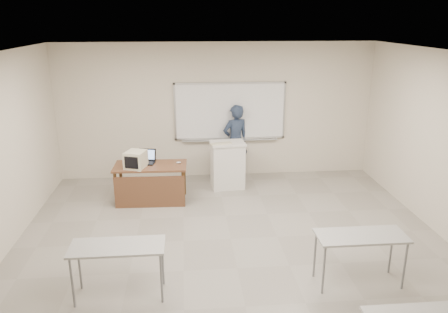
{
  "coord_description": "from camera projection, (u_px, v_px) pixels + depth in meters",
  "views": [
    {
      "loc": [
        -0.69,
        -5.52,
        3.49
      ],
      "look_at": [
        0.0,
        2.2,
        1.01
      ],
      "focal_mm": 35.0,
      "sensor_mm": 36.0,
      "label": 1
    }
  ],
  "objects": [
    {
      "name": "instructor_desk",
      "position": [
        150.0,
        177.0,
        8.44
      ],
      "size": [
        1.4,
        0.7,
        0.75
      ],
      "rotation": [
        0.0,
        0.0,
        -0.03
      ],
      "color": "brown",
      "rests_on": "floor"
    },
    {
      "name": "podium",
      "position": [
        228.0,
        165.0,
        9.26
      ],
      "size": [
        0.71,
        0.52,
        1.0
      ],
      "rotation": [
        0.0,
        0.0,
        0.09
      ],
      "color": "silver",
      "rests_on": "floor"
    },
    {
      "name": "mouse",
      "position": [
        179.0,
        163.0,
        8.57
      ],
      "size": [
        0.11,
        0.08,
        0.04
      ],
      "primitive_type": "ellipsoid",
      "rotation": [
        0.0,
        0.0,
        -0.2
      ],
      "color": "#ACAEB4",
      "rests_on": "instructor_desk"
    },
    {
      "name": "crt_monitor",
      "position": [
        136.0,
        160.0,
        8.29
      ],
      "size": [
        0.36,
        0.4,
        0.34
      ],
      "rotation": [
        0.0,
        0.0,
        -0.33
      ],
      "color": "beige",
      "rests_on": "instructor_desk"
    },
    {
      "name": "keyboard",
      "position": [
        221.0,
        144.0,
        8.98
      ],
      "size": [
        0.47,
        0.26,
        0.02
      ],
      "primitive_type": "cube",
      "rotation": [
        0.0,
        0.0,
        0.26
      ],
      "color": "beige",
      "rests_on": "podium"
    },
    {
      "name": "presenter",
      "position": [
        235.0,
        141.0,
        9.82
      ],
      "size": [
        0.7,
        0.58,
        1.66
      ],
      "primitive_type": "imported",
      "rotation": [
        0.0,
        0.0,
        3.48
      ],
      "color": "black",
      "rests_on": "floor"
    },
    {
      "name": "floor",
      "position": [
        237.0,
        268.0,
        6.36
      ],
      "size": [
        7.0,
        8.0,
        0.01
      ],
      "primitive_type": "cube",
      "color": "gray",
      "rests_on": "ground"
    },
    {
      "name": "student_desks",
      "position": [
        252.0,
        282.0,
        4.88
      ],
      "size": [
        4.4,
        2.2,
        0.73
      ],
      "color": "#979792",
      "rests_on": "floor"
    },
    {
      "name": "laptop",
      "position": [
        146.0,
        160.0,
        8.6
      ],
      "size": [
        0.34,
        0.32,
        0.25
      ],
      "rotation": [
        0.0,
        0.0,
        -0.2
      ],
      "color": "black",
      "rests_on": "instructor_desk"
    },
    {
      "name": "whiteboard",
      "position": [
        230.0,
        112.0,
        9.7
      ],
      "size": [
        2.48,
        0.1,
        1.31
      ],
      "color": "white",
      "rests_on": "floor"
    }
  ]
}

